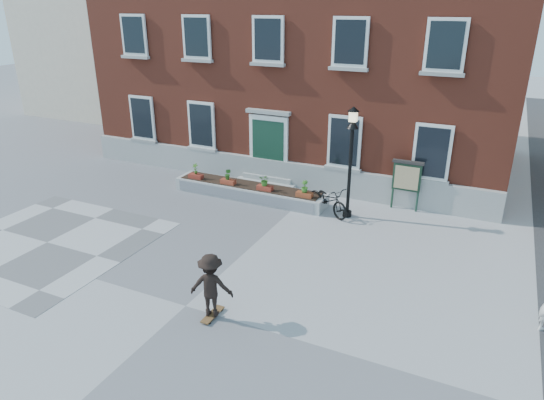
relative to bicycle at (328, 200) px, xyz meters
The scene contains 9 objects.
ground 7.17m from the bicycle, 100.30° to the right, with size 100.00×100.00×0.00m, color #999A9C.
checker_patch 9.47m from the bicycle, 140.35° to the right, with size 6.00×6.00×0.01m, color #5E5E61.
distant_building 23.99m from the bicycle, 146.07° to the left, with size 10.00×12.00×13.00m, color beige.
bicycle is the anchor object (origin of this frame).
brick_building 9.61m from the bicycle, 115.26° to the left, with size 18.40×10.85×12.60m.
planter_assembly 3.28m from the bicycle, behind, with size 6.20×1.12×1.15m.
lamp_post 2.14m from the bicycle, ahead, with size 0.40×0.40×3.93m.
notice_board 2.96m from the bicycle, 32.90° to the left, with size 1.10×0.16×1.87m.
skateboarder 7.13m from the bicycle, 93.46° to the right, with size 1.17×0.87×1.69m.
Camera 1 is at (6.38, -8.34, 7.05)m, focal length 32.00 mm.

